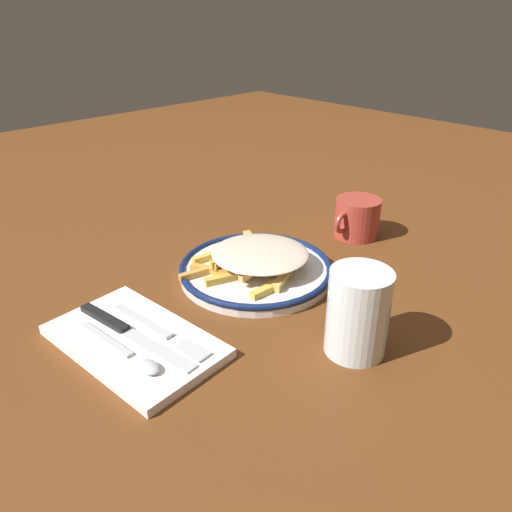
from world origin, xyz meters
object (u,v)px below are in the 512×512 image
at_px(plate, 256,270).
at_px(napkin, 135,341).
at_px(spoon, 131,356).
at_px(fries_heap, 257,257).
at_px(knife, 124,330).
at_px(coffee_mug, 357,218).
at_px(water_glass, 358,312).
at_px(fork, 158,330).

height_order(plate, napkin, plate).
bearing_deg(spoon, fries_heap, -169.07).
distance_m(knife, coffee_mug, 0.48).
distance_m(plate, water_glass, 0.23).
bearing_deg(plate, napkin, 4.81).
bearing_deg(fork, fries_heap, -172.35).
bearing_deg(plate, fork, 8.74).
relative_size(knife, spoon, 1.38).
xyz_separation_m(fork, spoon, (0.05, 0.02, 0.00)).
bearing_deg(fork, spoon, 22.65).
bearing_deg(plate, water_glass, 78.84).
xyz_separation_m(fork, knife, (0.03, -0.03, 0.00)).
relative_size(napkin, water_glass, 2.04).
height_order(fork, coffee_mug, coffee_mug).
distance_m(fries_heap, spoon, 0.27).
bearing_deg(water_glass, plate, -101.16).
bearing_deg(spoon, knife, -112.83).
xyz_separation_m(napkin, fork, (-0.03, 0.01, 0.01)).
height_order(knife, coffee_mug, coffee_mug).
distance_m(plate, fries_heap, 0.03).
bearing_deg(knife, napkin, 97.52).
height_order(napkin, spoon, spoon).
relative_size(spoon, coffee_mug, 1.42).
bearing_deg(fries_heap, napkin, 3.79).
xyz_separation_m(fries_heap, coffee_mug, (-0.24, 0.02, -0.00)).
bearing_deg(knife, fries_heap, 179.25).
bearing_deg(coffee_mug, spoon, 3.70).
xyz_separation_m(fries_heap, knife, (0.24, -0.00, -0.02)).
relative_size(napkin, coffee_mug, 2.14).
distance_m(fries_heap, water_glass, 0.22).
bearing_deg(coffee_mug, water_glass, 35.12).
relative_size(fries_heap, spoon, 1.44).
height_order(fries_heap, water_glass, water_glass).
xyz_separation_m(plate, spoon, (0.26, 0.05, 0.01)).
relative_size(fries_heap, coffee_mug, 2.05).
bearing_deg(water_glass, fries_heap, -100.62).
bearing_deg(spoon, napkin, -125.73).
height_order(spoon, coffee_mug, coffee_mug).
relative_size(fries_heap, napkin, 0.96).
bearing_deg(fork, water_glass, 130.93).
xyz_separation_m(fork, coffee_mug, (-0.45, -0.01, 0.02)).
height_order(water_glass, coffee_mug, water_glass).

